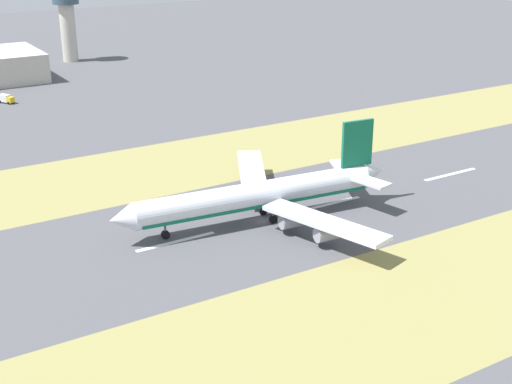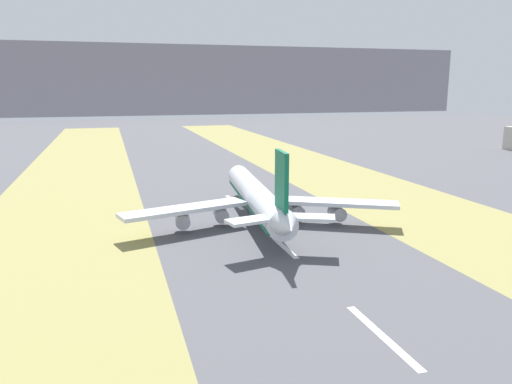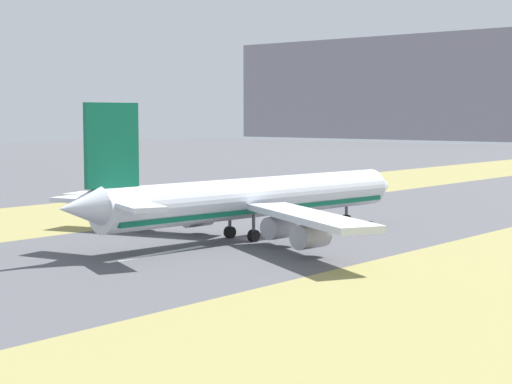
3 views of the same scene
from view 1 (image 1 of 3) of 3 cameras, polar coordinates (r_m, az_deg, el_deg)
ground_plane at (r=159.99m, az=0.44°, el=-2.31°), size 800.00×800.00×0.00m
grass_median_west at (r=128.12m, az=11.24°, el=-9.17°), size 40.00×600.00×0.01m
grass_median_east at (r=197.05m, az=-6.47°, el=2.19°), size 40.00×600.00×0.01m
centreline_dash_near at (r=195.34m, az=15.28°, el=1.38°), size 1.20×18.00×0.01m
centreline_dash_mid at (r=169.90m, az=5.85°, el=-0.97°), size 1.20×18.00×0.01m
centreline_dash_far at (r=150.90m, az=-6.42°, el=-3.97°), size 1.20×18.00×0.01m
airplane_main_jet at (r=158.25m, az=0.62°, el=-0.22°), size 63.81×67.21×20.20m
control_tower at (r=347.20m, az=-14.89°, el=13.44°), size 12.00×12.00×33.54m
service_truck at (r=276.43m, az=-19.36°, el=7.06°), size 6.30×4.89×3.10m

